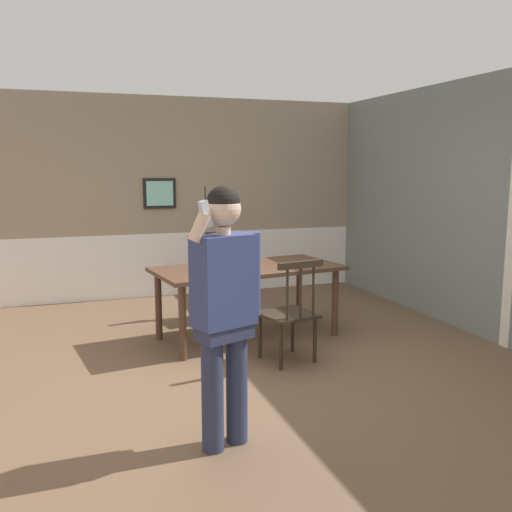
{
  "coord_description": "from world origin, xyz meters",
  "views": [
    {
      "loc": [
        -1.56,
        -4.68,
        1.79
      ],
      "look_at": [
        -0.2,
        -0.74,
        1.12
      ],
      "focal_mm": 39.42,
      "sensor_mm": 36.0,
      "label": 1
    }
  ],
  "objects": [
    {
      "name": "chair_near_window",
      "position": [
        0.11,
        1.62,
        0.48
      ],
      "size": [
        0.49,
        0.49,
        1.02
      ],
      "rotation": [
        0.0,
        0.0,
        3.38
      ],
      "color": "black",
      "rests_on": "ground_plane"
    },
    {
      "name": "ground_plane",
      "position": [
        0.0,
        0.0,
        0.0
      ],
      "size": [
        6.74,
        6.74,
        0.0
      ],
      "primitive_type": "plane",
      "color": "brown"
    },
    {
      "name": "room_right_partition",
      "position": [
        2.63,
        -0.0,
        1.36
      ],
      "size": [
        0.13,
        6.13,
        2.73
      ],
      "color": "slate",
      "rests_on": "ground_plane"
    },
    {
      "name": "dining_table",
      "position": [
        0.24,
        0.78,
        0.68
      ],
      "size": [
        2.03,
        1.19,
        0.76
      ],
      "rotation": [
        0.0,
        0.0,
        0.14
      ],
      "color": "#4C3323",
      "rests_on": "ground_plane"
    },
    {
      "name": "room_back_partition",
      "position": [
        -0.0,
        3.07,
        1.31
      ],
      "size": [
        5.27,
        0.17,
        2.73
      ],
      "color": "gray",
      "rests_on": "ground_plane"
    },
    {
      "name": "chair_by_doorway",
      "position": [
        0.36,
        -0.06,
        0.47
      ],
      "size": [
        0.54,
        0.54,
        0.97
      ],
      "rotation": [
        0.0,
        0.0,
        0.19
      ],
      "color": "#2D2319",
      "rests_on": "ground_plane"
    },
    {
      "name": "person_figure",
      "position": [
        -0.63,
        -1.4,
        0.96
      ],
      "size": [
        0.51,
        0.33,
        1.68
      ],
      "rotation": [
        0.0,
        0.0,
        3.48
      ],
      "color": "#282E49",
      "rests_on": "ground_plane"
    }
  ]
}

